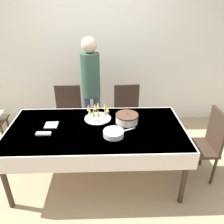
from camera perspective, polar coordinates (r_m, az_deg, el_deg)
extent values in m
plane|color=tan|center=(3.11, -3.69, -16.33)|extent=(12.00, 12.00, 0.00)
cube|color=silver|center=(3.92, -3.71, 15.71)|extent=(8.00, 0.05, 2.70)
cube|color=silver|center=(2.64, -4.18, -4.40)|extent=(2.09, 1.03, 0.03)
cube|color=silver|center=(2.69, -4.12, -6.02)|extent=(2.12, 1.06, 0.21)
cylinder|color=#38281E|center=(2.75, -26.07, -16.22)|extent=(0.06, 0.06, 0.74)
cylinder|color=#38281E|center=(2.67, 18.37, -16.09)|extent=(0.06, 0.06, 0.74)
cylinder|color=#38281E|center=(3.41, -20.56, -5.90)|extent=(0.06, 0.06, 0.74)
cylinder|color=#38281E|center=(3.34, 13.53, -5.50)|extent=(0.06, 0.06, 0.74)
cube|color=#38281E|center=(3.51, -11.31, -2.26)|extent=(0.43, 0.43, 0.04)
cube|color=#38281E|center=(3.55, -11.32, 3.06)|extent=(0.40, 0.04, 0.50)
cylinder|color=#38281E|center=(3.45, -8.37, -7.01)|extent=(0.04, 0.04, 0.42)
cylinder|color=#38281E|center=(3.51, -14.27, -7.03)|extent=(0.04, 0.04, 0.42)
cylinder|color=#38281E|center=(3.75, -7.93, -3.89)|extent=(0.04, 0.04, 0.42)
cylinder|color=#38281E|center=(3.81, -13.34, -3.96)|extent=(0.04, 0.04, 0.42)
cube|color=#38281E|center=(3.47, 4.18, -2.04)|extent=(0.45, 0.45, 0.04)
cube|color=#38281E|center=(3.52, 3.80, 3.32)|extent=(0.40, 0.06, 0.50)
cylinder|color=#38281E|center=(3.48, 7.50, -6.63)|extent=(0.04, 0.04, 0.42)
cylinder|color=#38281E|center=(3.42, 1.57, -7.04)|extent=(0.04, 0.04, 0.42)
cylinder|color=#38281E|center=(3.77, 6.30, -3.59)|extent=(0.04, 0.04, 0.42)
cylinder|color=#38281E|center=(3.72, 0.86, -3.91)|extent=(0.04, 0.04, 0.42)
cube|color=#38281E|center=(3.06, 21.42, -8.74)|extent=(0.42, 0.42, 0.04)
cube|color=#38281E|center=(2.99, 25.69, -4.26)|extent=(0.04, 0.40, 0.50)
cylinder|color=#38281E|center=(3.00, 18.63, -14.55)|extent=(0.04, 0.04, 0.42)
cylinder|color=#38281E|center=(3.26, 16.63, -10.38)|extent=(0.04, 0.04, 0.42)
cylinder|color=#38281E|center=(3.14, 25.00, -13.81)|extent=(0.04, 0.04, 0.42)
cylinder|color=#38281E|center=(3.39, 22.51, -9.90)|extent=(0.04, 0.04, 0.42)
cylinder|color=silver|center=(2.72, 3.90, -1.85)|extent=(0.27, 0.27, 0.09)
cylinder|color=#4C3323|center=(2.69, 3.94, -0.82)|extent=(0.28, 0.28, 0.02)
cylinder|color=#E53F3F|center=(2.68, 3.97, -0.09)|extent=(0.01, 0.01, 0.06)
sphere|color=#F9CC4C|center=(2.66, 3.99, 0.64)|extent=(0.01, 0.01, 0.01)
cylinder|color=silver|center=(2.83, -3.75, -1.64)|extent=(0.34, 0.34, 0.01)
cylinder|color=silver|center=(2.82, -1.16, -1.54)|extent=(0.05, 0.05, 0.00)
cylinder|color=silver|center=(2.80, -1.17, -0.74)|extent=(0.01, 0.01, 0.08)
cone|color=#E0CC72|center=(2.76, -1.19, 0.81)|extent=(0.04, 0.04, 0.08)
cylinder|color=silver|center=(2.90, -1.84, -0.66)|extent=(0.05, 0.05, 0.00)
cylinder|color=silver|center=(2.88, -1.86, 0.12)|extent=(0.01, 0.01, 0.08)
cone|color=#E0CC72|center=(2.84, -1.88, 1.64)|extent=(0.04, 0.04, 0.08)
cylinder|color=silver|center=(2.93, -3.63, -0.45)|extent=(0.05, 0.05, 0.00)
cylinder|color=silver|center=(2.91, -3.66, 0.32)|extent=(0.01, 0.01, 0.08)
cone|color=#E0CC72|center=(2.87, -3.71, 1.83)|extent=(0.04, 0.04, 0.08)
cylinder|color=silver|center=(2.89, -4.40, -0.83)|extent=(0.05, 0.05, 0.00)
cylinder|color=silver|center=(2.87, -4.44, -0.05)|extent=(0.01, 0.01, 0.08)
cone|color=#E0CC72|center=(2.83, -4.50, 1.48)|extent=(0.04, 0.04, 0.08)
cylinder|color=silver|center=(2.88, -6.02, -1.08)|extent=(0.05, 0.05, 0.00)
cylinder|color=silver|center=(2.86, -6.06, -0.30)|extent=(0.01, 0.01, 0.08)
cone|color=#E0CC72|center=(2.82, -6.14, 1.23)|extent=(0.04, 0.04, 0.08)
cylinder|color=silver|center=(2.79, -5.69, -2.09)|extent=(0.05, 0.05, 0.00)
cylinder|color=silver|center=(2.76, -5.73, -1.28)|extent=(0.01, 0.01, 0.08)
cone|color=#E0CC72|center=(2.72, -5.82, 0.28)|extent=(0.04, 0.04, 0.08)
cylinder|color=silver|center=(2.74, -4.77, -2.55)|extent=(0.05, 0.05, 0.00)
cylinder|color=silver|center=(2.72, -4.81, -1.74)|extent=(0.01, 0.01, 0.08)
cone|color=#E0CC72|center=(2.68, -4.88, -0.15)|extent=(0.04, 0.04, 0.08)
cylinder|color=silver|center=(2.73, -3.59, -2.71)|extent=(0.05, 0.05, 0.00)
cylinder|color=silver|center=(2.70, -3.62, -1.89)|extent=(0.01, 0.01, 0.08)
cone|color=#E0CC72|center=(2.66, -3.67, -0.30)|extent=(0.04, 0.04, 0.08)
cylinder|color=silver|center=(2.75, -1.78, -2.38)|extent=(0.05, 0.05, 0.00)
cylinder|color=silver|center=(2.73, -1.80, -1.57)|extent=(0.01, 0.01, 0.08)
cone|color=#E0CC72|center=(2.69, -1.82, 0.01)|extent=(0.04, 0.04, 0.08)
cylinder|color=silver|center=(2.48, 0.41, -6.12)|extent=(0.23, 0.23, 0.01)
cylinder|color=silver|center=(2.48, 0.41, -5.98)|extent=(0.23, 0.23, 0.01)
cylinder|color=silver|center=(2.47, 0.41, -5.85)|extent=(0.23, 0.23, 0.01)
cylinder|color=silver|center=(2.47, 0.41, -5.71)|extent=(0.23, 0.23, 0.01)
cylinder|color=silver|center=(2.47, 0.41, -5.57)|extent=(0.23, 0.23, 0.01)
cylinder|color=silver|center=(2.46, 0.42, -5.44)|extent=(0.23, 0.23, 0.01)
cylinder|color=silver|center=(2.46, 0.42, -5.30)|extent=(0.23, 0.23, 0.01)
cylinder|color=silver|center=(2.46, 0.42, -5.16)|extent=(0.23, 0.23, 0.01)
cylinder|color=silver|center=(2.45, 0.42, -5.03)|extent=(0.23, 0.23, 0.01)
cube|color=silver|center=(2.57, 3.18, -4.93)|extent=(0.28, 0.14, 0.00)
cube|color=silver|center=(2.62, -17.47, -5.40)|extent=(0.17, 0.06, 0.02)
cube|color=#8CC6E0|center=(2.77, -15.55, -3.31)|extent=(0.15, 0.15, 0.01)
cylinder|color=#3F4C72|center=(3.58, -6.39, -1.71)|extent=(0.11, 0.11, 0.82)
cylinder|color=#3F4C72|center=(3.58, -3.83, -1.68)|extent=(0.11, 0.11, 0.82)
cylinder|color=#335142|center=(3.28, -5.65, 9.55)|extent=(0.28, 0.28, 0.65)
sphere|color=#D8B293|center=(3.18, -6.02, 17.03)|extent=(0.22, 0.22, 0.22)
cylinder|color=#38281E|center=(3.68, -26.32, -6.47)|extent=(0.03, 0.03, 0.54)
cylinder|color=#38281E|center=(3.85, -25.12, -4.67)|extent=(0.03, 0.03, 0.54)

